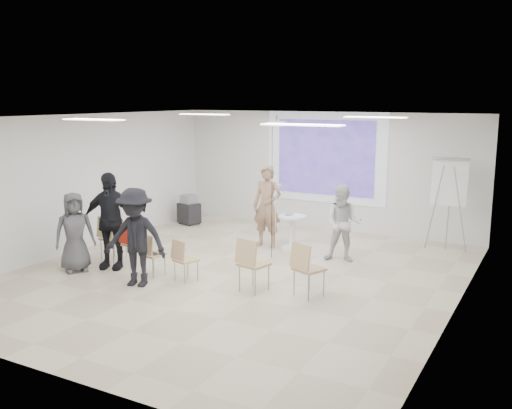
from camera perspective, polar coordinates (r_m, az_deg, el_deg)
The scene contains 30 objects.
floor at distance 11.01m, azimuth -2.01°, elevation -7.34°, with size 8.00×9.00×0.10m, color beige.
ceiling at distance 10.48m, azimuth -2.12°, elevation 9.00°, with size 8.00×9.00×0.10m, color white.
wall_back at distance 14.69m, azimuth 7.02°, elevation 3.34°, with size 8.00×0.10×3.00m, color silver.
wall_left at distance 13.14m, azimuth -17.45°, elevation 2.07°, with size 0.10×9.00×3.00m, color silver.
wall_right at distance 9.29m, azimuth 19.99°, elevation -1.51°, with size 0.10×9.00×3.00m, color silver.
projection_halo at distance 14.59m, azimuth 6.96°, elevation 4.68°, with size 3.20×0.01×2.30m, color silver.
projection_image at distance 14.58m, azimuth 6.94°, elevation 4.67°, with size 2.60×0.01×1.90m, color #412E9D.
pedestal_table at distance 12.77m, azimuth 3.61°, elevation -2.56°, with size 0.75×0.75×0.78m.
player_left at distance 12.87m, azimuth 1.13°, elevation 0.38°, with size 0.77×0.52×2.11m, color #9F7B61.
player_right at distance 11.83m, azimuth 8.72°, elevation -1.46°, with size 0.86×0.69×1.78m, color silver.
controller_left at distance 12.96m, azimuth 2.35°, elevation 1.95°, with size 0.04×0.12×0.04m, color white.
controller_right at distance 12.06m, azimuth 8.37°, elevation 0.29°, with size 0.04×0.12×0.04m, color white.
chair_far_left at distance 12.16m, azimuth -14.38°, elevation -2.96°, with size 0.48×0.51×0.95m.
chair_left_mid at distance 11.66m, azimuth -12.77°, elevation -3.42°, with size 0.49×0.52×0.96m.
chair_left_inner at distance 10.99m, azimuth -10.55°, elevation -4.64°, with size 0.44×0.46×0.82m.
chair_center at distance 10.59m, azimuth -7.32°, elevation -5.23°, with size 0.47×0.49×0.80m.
chair_right_inner at distance 9.93m, azimuth -0.51°, elevation -5.63°, with size 0.54×0.57×0.96m.
chair_right_far at distance 9.73m, azimuth 4.99°, elevation -6.05°, with size 0.60×0.62×0.95m.
red_jacket at distance 11.52m, azimuth -13.22°, elevation -2.83°, with size 0.39×0.09×0.37m, color #AF2215.
laptop at distance 11.07m, azimuth -10.21°, elevation -4.76°, with size 0.30×0.22×0.02m, color black.
audience_left at distance 11.56m, azimuth -14.45°, elevation -0.89°, with size 1.28×0.77×2.21m, color black.
audience_mid at distance 10.38m, azimuth -11.98°, elevation -2.61°, with size 1.31×0.71×2.03m, color black.
audience_outer at distance 11.59m, azimuth -17.72°, elevation -2.20°, with size 0.85×0.56×1.75m, color #515155.
flipchart_easel at distance 13.10m, azimuth 18.78°, elevation 2.10°, with size 0.90×0.68×2.08m.
av_cart at distance 15.38m, azimuth -6.72°, elevation -0.60°, with size 0.63×0.56×0.79m.
ceiling_projector at distance 11.75m, azimuth 2.05°, elevation 7.42°, with size 0.30×0.25×3.00m.
fluor_panel_nw at distance 13.24m, azimuth -5.19°, elevation 8.97°, with size 1.20×0.30×0.02m, color white.
fluor_panel_ne at distance 11.51m, azimuth 11.81°, elevation 8.53°, with size 1.20×0.30×0.02m, color white.
fluor_panel_sw at distance 10.51m, azimuth -15.94°, elevation 8.17°, with size 1.20×0.30×0.02m, color white.
fluor_panel_se at distance 8.23m, azimuth 4.63°, elevation 7.95°, with size 1.20×0.30×0.02m, color white.
Camera 1 is at (5.34, -9.01, 3.36)m, focal length 40.00 mm.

